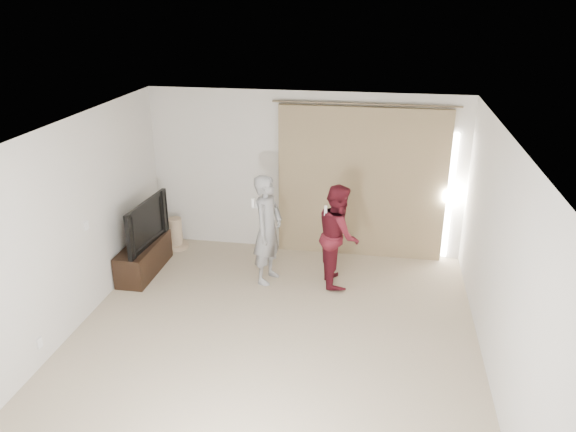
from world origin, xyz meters
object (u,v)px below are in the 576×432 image
object	(u,v)px
tv_console	(144,258)
tv	(140,222)
person_man	(268,229)
person_woman	(338,235)

from	to	relation	value
tv_console	tv	distance (m)	0.58
tv_console	tv	size ratio (longest dim) A/B	1.02
tv	person_man	size ratio (longest dim) A/B	0.74
tv_console	person_man	size ratio (longest dim) A/B	0.75
tv	person_woman	size ratio (longest dim) A/B	0.80
tv_console	person_woman	world-z (taller)	person_woman
tv_console	person_man	distance (m)	1.99
tv	person_man	distance (m)	1.91
person_man	tv	bearing A→B (deg)	-177.84
person_man	person_woman	world-z (taller)	person_man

